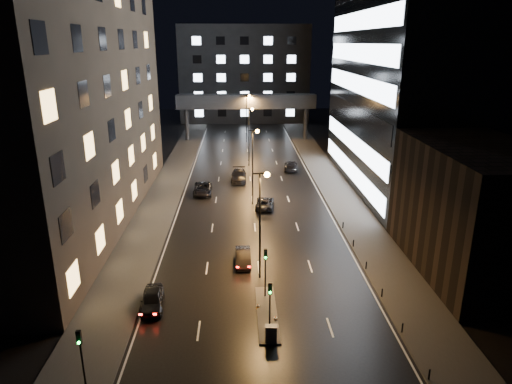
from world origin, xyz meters
TOP-DOWN VIEW (x-y plane):
  - ground at (0.00, 40.00)m, footprint 160.00×160.00m
  - sidewalk_left at (-12.50, 35.00)m, footprint 5.00×110.00m
  - sidewalk_right at (12.50, 35.00)m, footprint 5.00×110.00m
  - building_left at (-22.50, 24.00)m, footprint 15.00×48.00m
  - building_right_low at (20.00, 9.00)m, footprint 10.00×18.00m
  - building_right_glass at (25.00, 36.00)m, footprint 20.00×36.00m
  - building_far at (0.00, 98.00)m, footprint 34.00×14.00m
  - skybridge at (0.00, 70.00)m, footprint 30.00×3.00m
  - median_island at (0.30, 2.00)m, footprint 1.60×8.00m
  - traffic_signal_near at (0.30, 4.49)m, footprint 0.28×0.34m
  - traffic_signal_far at (0.30, -1.01)m, footprint 0.28×0.34m
  - traffic_signal_corner at (-11.50, -6.01)m, footprint 0.28×0.34m
  - bollard_row at (10.20, 6.50)m, footprint 0.12×25.12m
  - streetlight_near at (0.16, 8.00)m, footprint 1.45×0.50m
  - streetlight_mid_a at (0.16, 28.00)m, footprint 1.45×0.50m
  - streetlight_mid_b at (0.16, 48.00)m, footprint 1.45×0.50m
  - streetlight_far at (0.16, 68.00)m, footprint 1.45×0.50m
  - car_away_a at (-9.00, 3.33)m, footprint 2.15×4.50m
  - car_away_b at (-1.50, 10.84)m, footprint 1.53×4.21m
  - car_away_c at (-7.01, 32.72)m, footprint 2.64×5.54m
  - car_away_d at (-1.82, 38.99)m, footprint 2.45×5.74m
  - car_toward_a at (1.53, 26.64)m, footprint 2.81×5.03m
  - car_toward_b at (7.04, 44.92)m, footprint 2.78×5.60m
  - utility_cabinet at (0.36, -1.70)m, footprint 0.87×0.58m
  - cone_a at (-0.40, 2.80)m, footprint 0.32×0.32m
  - cone_b at (0.89, 1.02)m, footprint 0.40×0.40m

SIDE VIEW (x-z plane):
  - ground at x=0.00m, z-range 0.00..0.00m
  - sidewalk_left at x=-12.50m, z-range 0.00..0.15m
  - sidewalk_right at x=12.50m, z-range 0.00..0.15m
  - median_island at x=0.30m, z-range 0.00..0.15m
  - cone_b at x=0.89m, z-range 0.00..0.47m
  - cone_a at x=-0.40m, z-range 0.00..0.49m
  - bollard_row at x=10.20m, z-range 0.00..0.90m
  - car_toward_a at x=1.53m, z-range 0.00..1.33m
  - car_away_b at x=-1.50m, z-range 0.00..1.38m
  - car_away_a at x=-9.00m, z-range 0.00..1.48m
  - car_away_c at x=-7.01m, z-range 0.00..1.53m
  - car_toward_b at x=7.04m, z-range 0.00..1.56m
  - utility_cabinet at x=0.36m, z-range 0.15..1.45m
  - car_away_d at x=-1.82m, z-range 0.00..1.65m
  - traffic_signal_corner at x=-11.50m, z-range 0.74..5.14m
  - traffic_signal_near at x=0.30m, z-range 0.89..5.29m
  - traffic_signal_far at x=0.30m, z-range 0.89..5.29m
  - building_right_low at x=20.00m, z-range 0.00..12.00m
  - streetlight_near at x=0.16m, z-range 1.42..11.57m
  - streetlight_mid_a at x=0.16m, z-range 1.42..11.57m
  - streetlight_mid_b at x=0.16m, z-range 1.42..11.57m
  - streetlight_far at x=0.16m, z-range 1.42..11.57m
  - skybridge at x=0.00m, z-range 3.34..13.34m
  - building_far at x=0.00m, z-range 0.00..25.00m
  - building_left at x=-22.50m, z-range 0.00..40.00m
  - building_right_glass at x=25.00m, z-range 0.00..45.00m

